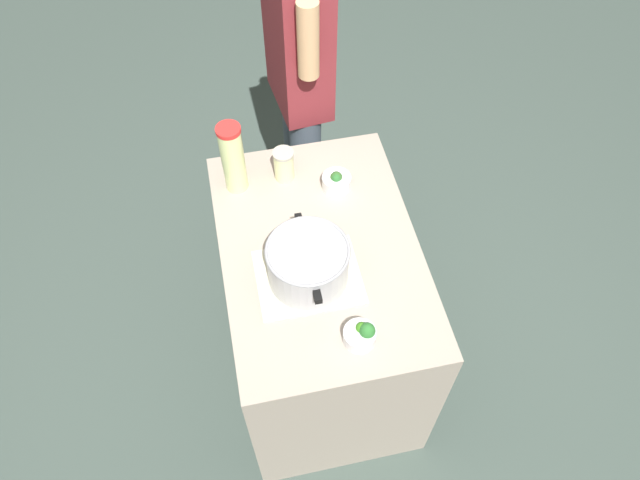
{
  "coord_description": "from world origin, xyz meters",
  "views": [
    {
      "loc": [
        -1.19,
        0.25,
        2.65
      ],
      "look_at": [
        0.0,
        0.0,
        0.95
      ],
      "focal_mm": 33.73,
      "sensor_mm": 36.0,
      "label": 1
    }
  ],
  "objects_px": {
    "lemonade_pitcher": "(233,158)",
    "mason_jar": "(284,165)",
    "broccoli_bowl_front": "(336,181)",
    "broccoli_bowl_center": "(361,334)",
    "cooking_pot": "(308,263)",
    "person_cook": "(300,91)"
  },
  "relations": [
    {
      "from": "cooking_pot",
      "to": "mason_jar",
      "type": "relative_size",
      "value": 2.62
    },
    {
      "from": "mason_jar",
      "to": "broccoli_bowl_front",
      "type": "xyz_separation_m",
      "value": [
        -0.09,
        -0.18,
        -0.03
      ]
    },
    {
      "from": "cooking_pot",
      "to": "broccoli_bowl_front",
      "type": "height_order",
      "value": "cooking_pot"
    },
    {
      "from": "broccoli_bowl_front",
      "to": "cooking_pot",
      "type": "bearing_deg",
      "value": 154.07
    },
    {
      "from": "cooking_pot",
      "to": "broccoli_bowl_center",
      "type": "height_order",
      "value": "cooking_pot"
    },
    {
      "from": "lemonade_pitcher",
      "to": "broccoli_bowl_front",
      "type": "bearing_deg",
      "value": -102.83
    },
    {
      "from": "cooking_pot",
      "to": "broccoli_bowl_center",
      "type": "distance_m",
      "value": 0.29
    },
    {
      "from": "cooking_pot",
      "to": "lemonade_pitcher",
      "type": "distance_m",
      "value": 0.5
    },
    {
      "from": "mason_jar",
      "to": "broccoli_bowl_front",
      "type": "distance_m",
      "value": 0.21
    },
    {
      "from": "broccoli_bowl_front",
      "to": "broccoli_bowl_center",
      "type": "xyz_separation_m",
      "value": [
        -0.64,
        0.07,
        0.0
      ]
    },
    {
      "from": "lemonade_pitcher",
      "to": "mason_jar",
      "type": "bearing_deg",
      "value": -87.46
    },
    {
      "from": "broccoli_bowl_center",
      "to": "broccoli_bowl_front",
      "type": "bearing_deg",
      "value": -5.95
    },
    {
      "from": "cooking_pot",
      "to": "broccoli_bowl_front",
      "type": "relative_size",
      "value": 3.17
    },
    {
      "from": "mason_jar",
      "to": "broccoli_bowl_center",
      "type": "height_order",
      "value": "mason_jar"
    },
    {
      "from": "lemonade_pitcher",
      "to": "mason_jar",
      "type": "relative_size",
      "value": 2.27
    },
    {
      "from": "broccoli_bowl_center",
      "to": "cooking_pot",
      "type": "bearing_deg",
      "value": 24.37
    },
    {
      "from": "broccoli_bowl_front",
      "to": "person_cook",
      "type": "relative_size",
      "value": 0.07
    },
    {
      "from": "cooking_pot",
      "to": "lemonade_pitcher",
      "type": "height_order",
      "value": "lemonade_pitcher"
    },
    {
      "from": "broccoli_bowl_front",
      "to": "broccoli_bowl_center",
      "type": "relative_size",
      "value": 1.04
    },
    {
      "from": "cooking_pot",
      "to": "mason_jar",
      "type": "height_order",
      "value": "cooking_pot"
    },
    {
      "from": "mason_jar",
      "to": "broccoli_bowl_front",
      "type": "relative_size",
      "value": 1.21
    },
    {
      "from": "cooking_pot",
      "to": "lemonade_pitcher",
      "type": "xyz_separation_m",
      "value": [
        0.46,
        0.18,
        0.06
      ]
    }
  ]
}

